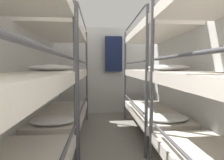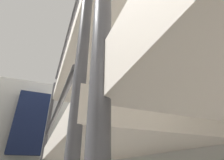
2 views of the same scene
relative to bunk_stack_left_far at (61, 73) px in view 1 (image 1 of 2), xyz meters
name	(u,v)px [view 1 (image 1 of 2)]	position (x,y,z in m)	size (l,w,h in m)	color
wall_left	(8,75)	(-0.42, -0.95, 0.01)	(0.06, 5.15, 2.27)	silver
wall_right	(210,75)	(2.08, -0.95, 0.01)	(0.06, 5.15, 2.27)	silver
wall_back	(105,71)	(0.83, 1.59, 0.01)	(2.56, 0.06, 2.27)	silver
bunk_stack_left_far	(61,73)	(0.00, 0.00, 0.00)	(0.79, 1.87, 2.08)	#4C4C51
bunk_stack_right_far	(154,73)	(1.65, 0.00, 0.00)	(0.79, 1.87, 2.08)	#4C4C51
hanging_coat	(114,54)	(1.04, 1.44, 0.45)	(0.44, 0.12, 0.90)	#192347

